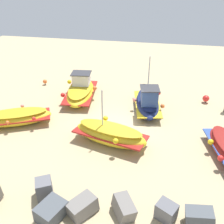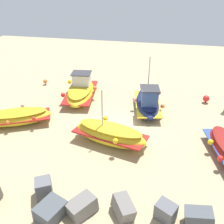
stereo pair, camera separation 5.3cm
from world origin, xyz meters
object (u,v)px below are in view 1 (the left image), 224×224
Objects in this scene: fishing_boat_3 at (110,134)px; mooring_buoy_1 at (45,82)px; fishing_boat_0 at (16,117)px; mooring_buoy_0 at (206,98)px; fishing_boat_4 at (81,91)px; fishing_boat_1 at (148,102)px.

mooring_buoy_1 is (7.73, -7.81, -0.33)m from fishing_boat_3.
mooring_buoy_0 is at bearing -0.81° from fishing_boat_0.
fishing_boat_4 is at bearing 153.68° from mooring_buoy_1.
mooring_buoy_0 is at bearing 61.65° from fishing_boat_3.
fishing_boat_1 is at bearing 26.63° from mooring_buoy_0.
fishing_boat_0 is 5.78m from fishing_boat_4.
fishing_boat_4 is 8.41× the size of mooring_buoy_0.
fishing_boat_0 is at bearing 23.98° from mooring_buoy_0.
fishing_boat_4 reaches higher than fishing_boat_0.
fishing_boat_4 reaches higher than mooring_buoy_1.
fishing_boat_1 is 5.71m from fishing_boat_4.
fishing_boat_1 reaches higher than mooring_buoy_0.
mooring_buoy_0 is 14.19m from mooring_buoy_1.
fishing_boat_1 is at bearing -108.18° from fishing_boat_4.
mooring_buoy_1 is at bearing -117.70° from fishing_boat_1.
fishing_boat_3 is 6.85m from fishing_boat_4.
fishing_boat_0 is 1.06× the size of fishing_boat_1.
fishing_boat_4 is at bearing 31.70° from fishing_boat_0.
fishing_boat_0 is 8.18× the size of mooring_buoy_0.
fishing_boat_4 is (3.66, -5.80, 0.01)m from fishing_boat_3.
mooring_buoy_0 is (-10.10, -1.09, -0.29)m from fishing_boat_4.
fishing_boat_0 is at bearing -76.88° from fishing_boat_1.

